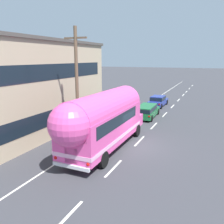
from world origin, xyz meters
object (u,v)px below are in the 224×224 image
object	(u,v)px
painted_bus	(102,119)
car_lead	(147,110)
utility_pole	(77,85)
car_second	(158,101)

from	to	relation	value
painted_bus	car_lead	world-z (taller)	painted_bus
painted_bus	car_lead	distance (m)	10.64
utility_pole	car_lead	distance (m)	10.70
car_second	utility_pole	bearing A→B (deg)	-97.91
utility_pole	car_second	bearing A→B (deg)	82.09
utility_pole	car_second	distance (m)	17.06
utility_pole	car_second	size ratio (longest dim) A/B	1.83
painted_bus	utility_pole	bearing A→B (deg)	161.31
utility_pole	painted_bus	bearing A→B (deg)	-18.69
painted_bus	car_lead	xyz separation A→B (m)	(0.23, 10.53, -1.51)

